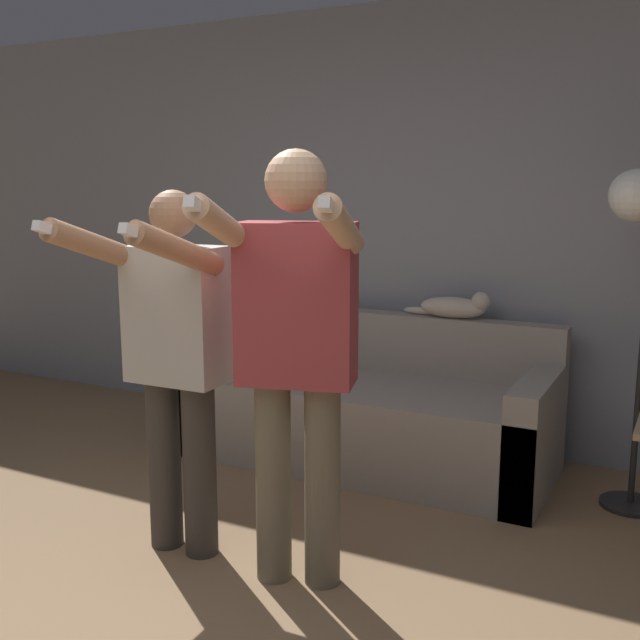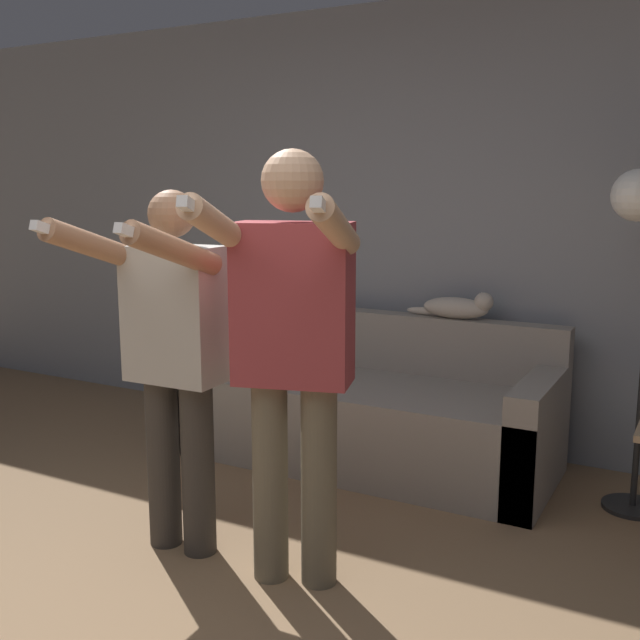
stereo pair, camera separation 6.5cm
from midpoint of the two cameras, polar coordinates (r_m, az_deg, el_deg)
The scene contains 5 objects.
wall_back at distance 4.54m, azimuth 6.97°, elevation 7.02°, with size 10.00×0.05×2.60m.
couch at distance 4.27m, azimuth 3.09°, elevation -7.03°, with size 2.06×0.83×0.81m.
person_left at distance 3.13m, azimuth -11.60°, elevation -2.28°, with size 0.49×0.66×1.53m.
person_right at distance 2.80m, azimuth -2.53°, elevation -1.47°, with size 0.62×0.75×1.68m.
cat at distance 4.28m, azimuth 9.87°, elevation 1.01°, with size 0.51×0.14×0.16m.
Camera 1 is at (1.55, -1.47, 1.55)m, focal length 42.00 mm.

